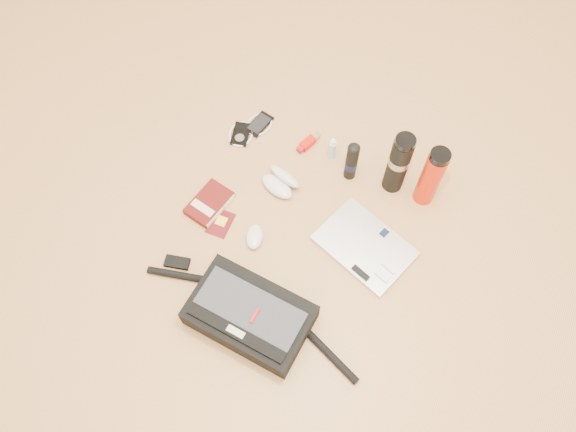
{
  "coord_description": "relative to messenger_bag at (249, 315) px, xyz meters",
  "views": [
    {
      "loc": [
        0.35,
        -0.74,
        1.89
      ],
      "look_at": [
        -0.03,
        0.12,
        0.06
      ],
      "focal_mm": 35.0,
      "sensor_mm": 36.0,
      "label": 1
    }
  ],
  "objects": [
    {
      "name": "thermos_black",
      "position": [
        0.27,
        0.71,
        0.1
      ],
      "size": [
        0.1,
        0.1,
        0.3
      ],
      "rotation": [
        0.0,
        0.0,
        -0.34
      ],
      "color": "black",
      "rests_on": "ground"
    },
    {
      "name": "sunglasses_case",
      "position": [
        -0.12,
        0.53,
        -0.02
      ],
      "size": [
        0.17,
        0.16,
        0.08
      ],
      "rotation": [
        0.0,
        0.0,
        -0.32
      ],
      "color": "silver",
      "rests_on": "ground"
    },
    {
      "name": "aerosol_can",
      "position": [
        0.1,
        0.69,
        0.05
      ],
      "size": [
        0.06,
        0.06,
        0.2
      ],
      "rotation": [
        0.0,
        0.0,
        0.25
      ],
      "color": "black",
      "rests_on": "ground"
    },
    {
      "name": "passport",
      "position": [
        -0.26,
        0.29,
        -0.05
      ],
      "size": [
        0.08,
        0.11,
        0.01
      ],
      "rotation": [
        0.0,
        0.0,
        0.04
      ],
      "color": "#510B10",
      "rests_on": "ground"
    },
    {
      "name": "thermos_red",
      "position": [
        0.4,
        0.71,
        0.1
      ],
      "size": [
        0.08,
        0.08,
        0.3
      ],
      "rotation": [
        0.0,
        0.0,
        -0.02
      ],
      "color": "red",
      "rests_on": "ground"
    },
    {
      "name": "book",
      "position": [
        -0.34,
        0.34,
        -0.04
      ],
      "size": [
        0.15,
        0.19,
        0.03
      ],
      "rotation": [
        0.0,
        0.0,
        -0.21
      ],
      "color": "#490C0B",
      "rests_on": "ground"
    },
    {
      "name": "phone",
      "position": [
        -0.32,
        0.76,
        -0.05
      ],
      "size": [
        0.12,
        0.13,
        0.01
      ],
      "rotation": [
        0.0,
        0.0,
        -0.21
      ],
      "color": "black",
      "rests_on": "ground"
    },
    {
      "name": "spray_bottle",
      "position": [
        0.01,
        0.74,
        -0.0
      ],
      "size": [
        0.03,
        0.03,
        0.11
      ],
      "rotation": [
        0.0,
        0.0,
        0.21
      ],
      "color": "#9CC0D9",
      "rests_on": "ground"
    },
    {
      "name": "messenger_bag",
      "position": [
        0.0,
        0.0,
        0.0
      ],
      "size": [
        0.83,
        0.28,
        0.11
      ],
      "rotation": [
        0.0,
        0.0,
        -0.08
      ],
      "color": "black",
      "rests_on": "ground"
    },
    {
      "name": "mouse",
      "position": [
        -0.12,
        0.28,
        -0.04
      ],
      "size": [
        0.09,
        0.12,
        0.03
      ],
      "rotation": [
        0.0,
        0.0,
        0.34
      ],
      "color": "silver",
      "rests_on": "ground"
    },
    {
      "name": "inhaler",
      "position": [
        -0.1,
        0.75,
        -0.04
      ],
      "size": [
        0.06,
        0.12,
        0.03
      ],
      "rotation": [
        0.0,
        0.0,
        -0.37
      ],
      "color": "red",
      "rests_on": "ground"
    },
    {
      "name": "ipod",
      "position": [
        -0.37,
        0.69,
        -0.05
      ],
      "size": [
        0.12,
        0.13,
        0.01
      ],
      "rotation": [
        0.0,
        0.0,
        0.23
      ],
      "color": "black",
      "rests_on": "ground"
    },
    {
      "name": "laptop",
      "position": [
        0.27,
        0.42,
        -0.04
      ],
      "size": [
        0.39,
        0.33,
        0.03
      ],
      "rotation": [
        0.0,
        0.0,
        -0.35
      ],
      "color": "silver",
      "rests_on": "ground"
    },
    {
      "name": "ground",
      "position": [
        0.0,
        0.27,
        -0.05
      ],
      "size": [
        4.0,
        4.0,
        0.0
      ],
      "primitive_type": "plane",
      "color": "#B7834C",
      "rests_on": "ground"
    }
  ]
}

